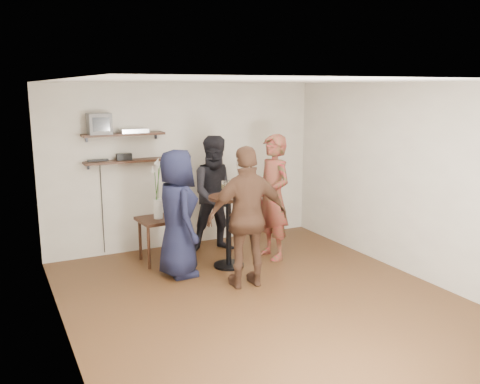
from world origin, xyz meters
name	(u,v)px	position (x,y,z in m)	size (l,w,h in m)	color
room	(261,194)	(0.00, 0.00, 1.30)	(4.58, 5.08, 2.68)	#402214
shelf_upper	(124,134)	(-1.00, 2.38, 1.85)	(1.20, 0.25, 0.04)	black
shelf_lower	(125,161)	(-1.00, 2.38, 1.45)	(1.20, 0.25, 0.04)	black
crt_monitor	(99,124)	(-1.35, 2.38, 2.02)	(0.32, 0.30, 0.30)	#59595B
dvd_deck	(134,131)	(-0.85, 2.38, 1.90)	(0.40, 0.24, 0.06)	silver
radio	(124,157)	(-1.01, 2.38, 1.52)	(0.22, 0.10, 0.10)	black
power_strip	(98,160)	(-1.39, 2.42, 1.48)	(0.30, 0.05, 0.03)	black
side_table	(159,226)	(-0.69, 1.82, 0.56)	(0.60, 0.60, 0.67)	black
vase_lilies	(158,199)	(-0.69, 1.82, 0.95)	(0.19, 0.19, 0.90)	silver
drinks_table	(229,222)	(0.15, 1.20, 0.67)	(0.57, 0.57, 1.04)	black
wine_glass_fl	(226,188)	(0.09, 1.15, 1.17)	(0.06, 0.06, 0.19)	silver
wine_glass_fr	(234,186)	(0.22, 1.18, 1.17)	(0.07, 0.07, 0.20)	silver
wine_glass_bl	(224,186)	(0.11, 1.27, 1.18)	(0.07, 0.07, 0.20)	silver
wine_glass_br	(230,185)	(0.17, 1.20, 1.19)	(0.07, 0.07, 0.22)	silver
person_plaid	(273,197)	(0.90, 1.26, 0.93)	(0.68, 0.45, 1.86)	red
person_dark	(218,194)	(0.31, 1.94, 0.91)	(0.88, 0.69, 1.81)	black
person_navy	(177,214)	(-0.61, 1.20, 0.87)	(0.85, 0.55, 1.73)	black
person_brown	(248,217)	(0.06, 0.44, 0.91)	(1.07, 0.44, 1.82)	#4B2E20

